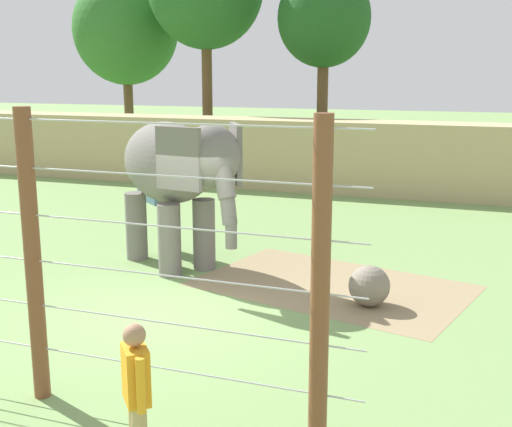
% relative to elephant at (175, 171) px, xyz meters
% --- Properties ---
extents(ground_plane, '(120.00, 120.00, 0.00)m').
position_rel_elephant_xyz_m(ground_plane, '(0.91, -2.43, -2.02)').
color(ground_plane, '#759956').
extents(dirt_patch, '(5.54, 4.23, 0.01)m').
position_rel_elephant_xyz_m(dirt_patch, '(3.32, -0.11, -2.01)').
color(dirt_patch, '#937F5B').
rests_on(dirt_patch, ground).
extents(embankment_wall, '(36.00, 1.80, 2.37)m').
position_rel_elephant_xyz_m(embankment_wall, '(0.91, 9.86, -0.83)').
color(embankment_wall, tan).
rests_on(embankment_wall, ground).
extents(elephant, '(3.66, 3.07, 3.04)m').
position_rel_elephant_xyz_m(elephant, '(0.00, 0.00, 0.00)').
color(elephant, slate).
rests_on(elephant, ground).
extents(enrichment_ball, '(0.72, 0.72, 0.72)m').
position_rel_elephant_xyz_m(enrichment_ball, '(4.16, -0.96, -1.66)').
color(enrichment_ball, gray).
rests_on(enrichment_ball, ground).
extents(cable_fence, '(8.07, 0.20, 3.59)m').
position_rel_elephant_xyz_m(cable_fence, '(0.91, -5.58, -0.21)').
color(cable_fence, brown).
rests_on(cable_fence, ground).
extents(zookeeper, '(0.48, 0.49, 1.67)m').
position_rel_elephant_xyz_m(zookeeper, '(2.95, -6.74, -1.09)').
color(zookeeper, tan).
rests_on(zookeeper, ground).
extents(feed_trough, '(1.41, 1.26, 0.44)m').
position_rel_elephant_xyz_m(feed_trough, '(-3.86, 6.06, -1.80)').
color(feed_trough, slate).
rests_on(feed_trough, ground).
extents(tree_left_of_centre, '(3.64, 3.64, 7.93)m').
position_rel_elephant_xyz_m(tree_left_of_centre, '(-0.56, 14.20, 3.94)').
color(tree_left_of_centre, brown).
rests_on(tree_left_of_centre, ground).
extents(tree_behind_wall, '(4.88, 4.88, 8.46)m').
position_rel_elephant_xyz_m(tree_behind_wall, '(-10.55, 16.09, 3.86)').
color(tree_behind_wall, brown).
rests_on(tree_behind_wall, ground).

